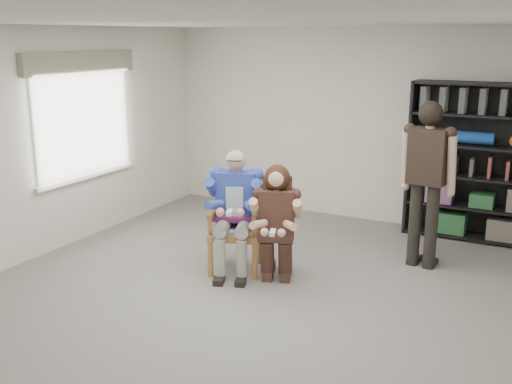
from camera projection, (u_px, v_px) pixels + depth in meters
The scene contains 8 objects.
room_shell at pixel (246, 173), 5.73m from camera, with size 6.00×7.00×2.80m, color white, non-canonical shape.
floor at pixel (246, 307), 6.08m from camera, with size 6.00×7.00×0.01m, color slate.
window_left at pixel (84, 118), 7.84m from camera, with size 0.16×2.00×1.75m, color silver, non-canonical shape.
armchair at pixel (236, 225), 6.92m from camera, with size 0.64×0.62×1.11m, color #AB7730, non-canonical shape.
seated_man at pixel (235, 211), 6.88m from camera, with size 0.62×0.86×1.44m, color #2B5298, non-canonical shape.
kneeling_woman at pixel (276, 226), 6.53m from camera, with size 0.55×0.89×1.32m, color #372318, non-canonical shape.
bookshelf at pixel (478, 163), 7.87m from camera, with size 1.80×0.38×2.10m, color black, non-canonical shape.
standing_man at pixel (426, 187), 6.93m from camera, with size 0.60×0.33×1.95m, color black, non-canonical shape.
Camera 1 is at (2.66, -4.91, 2.68)m, focal length 42.00 mm.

